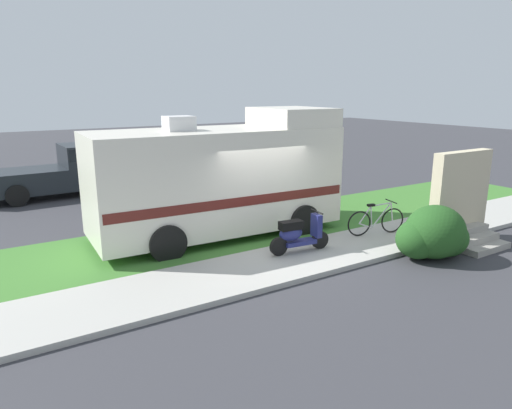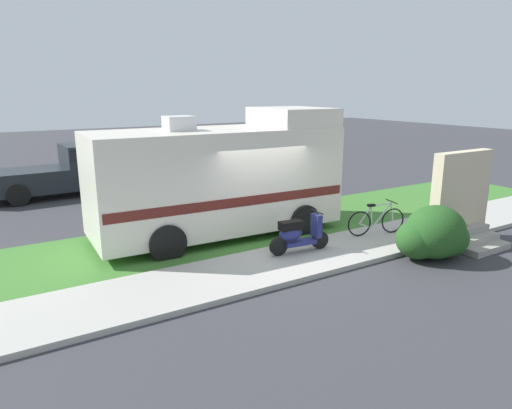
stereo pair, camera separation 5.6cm
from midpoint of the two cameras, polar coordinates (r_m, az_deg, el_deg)
name	(u,v)px [view 1 (the left image)]	position (r m, az deg, el deg)	size (l,w,h in m)	color
ground_plane	(270,247)	(11.79, 1.63, -5.34)	(80.00, 80.00, 0.00)	#38383D
sidewalk	(299,260)	(10.85, 5.15, -6.82)	(24.00, 2.00, 0.12)	#ADAAA3
grass_strip	(241,231)	(12.99, -2.02, -3.30)	(24.00, 3.40, 0.08)	#3D752D
motorhome_rv	(220,178)	(12.34, -4.59, 3.33)	(6.67, 2.75, 3.42)	silver
scooter	(298,234)	(11.01, 5.05, -3.65)	(1.59, 0.51, 0.97)	black
bicycle	(376,221)	(12.75, 14.52, -1.93)	(1.66, 0.59, 0.90)	black
pickup_truck_near	(228,168)	(17.96, -3.60, 4.58)	(5.21, 2.45, 1.80)	#1E478C
pickup_truck_far	(72,168)	(18.90, -21.95, 4.17)	(5.22, 2.24, 1.89)	#1E2328
porch_steps	(463,207)	(13.03, 24.12, -0.27)	(2.00, 1.26, 2.40)	#9E998E
bush_by_porch	(433,235)	(11.62, 20.99, -3.50)	(1.79, 1.34, 1.27)	#23511E
bottle_green	(447,226)	(13.77, 22.43, -2.48)	(0.07, 0.07, 0.30)	#B2B2B7
bottle_spare	(464,223)	(14.30, 24.24, -2.11)	(0.07, 0.07, 0.28)	#19722D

